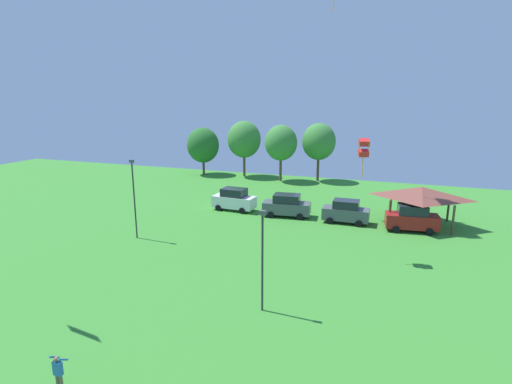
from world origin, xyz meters
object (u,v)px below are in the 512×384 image
Objects in this scene: treeline_tree_0 at (203,145)px; person_standing_mid_field at (58,372)px; parked_car_leftmost at (234,199)px; parked_car_second_from_left at (287,205)px; light_post_0 at (262,255)px; treeline_tree_3 at (319,142)px; parked_car_third_from_left at (346,212)px; treeline_tree_1 at (244,139)px; light_post_1 at (134,195)px; kite_flying_3 at (364,148)px; parked_car_rightmost_in_row at (412,218)px; park_pavilion at (422,192)px; treeline_tree_2 at (281,143)px.

person_standing_mid_field is at bearing -69.79° from treeline_tree_0.
parked_car_second_from_left is at bearing 0.53° from parked_car_leftmost.
treeline_tree_3 reaches higher than light_post_0.
parked_car_third_from_left is 0.53× the size of treeline_tree_3.
treeline_tree_1 is at bearing 5.96° from treeline_tree_0.
parked_car_second_from_left is 18.95m from treeline_tree_3.
light_post_0 reaches higher than parked_car_leftmost.
parked_car_second_from_left is 0.59× the size of treeline_tree_1.
light_post_1 is (-10.12, -10.36, 2.61)m from parked_car_second_from_left.
parked_car_second_from_left reaches higher than parked_car_third_from_left.
parked_car_second_from_left is (-7.72, 8.23, -6.97)m from kite_flying_3.
person_standing_mid_field is 0.36× the size of parked_car_rightmost_in_row.
park_pavilion is 25.38m from light_post_1.
treeline_tree_2 is (-17.79, 14.92, 2.29)m from park_pavilion.
parked_car_rightmost_in_row is 0.70× the size of light_post_1.
parked_car_leftmost is 20.56m from light_post_0.
parked_car_leftmost is 11.57m from parked_car_third_from_left.
parked_car_rightmost_in_row reaches higher than parked_car_leftmost.
kite_flying_3 is at bearing -124.04° from parked_car_rightmost_in_row.
parked_car_rightmost_in_row is 34.76m from treeline_tree_0.
treeline_tree_2 reaches higher than treeline_tree_0.
parked_car_third_from_left is (7.70, 26.42, 0.18)m from person_standing_mid_field.
treeline_tree_0 is at bearing 152.62° from park_pavilion.
parked_car_second_from_left is at bearing 97.51° from person_standing_mid_field.
parked_car_leftmost is 0.58× the size of treeline_tree_2.
treeline_tree_3 is at bearing 71.70° from light_post_1.
parked_car_leftmost is at bearing -71.71° from treeline_tree_1.
kite_flying_3 is 0.64× the size of parked_car_third_from_left.
person_standing_mid_field is 0.24× the size of park_pavilion.
parked_car_rightmost_in_row is 0.69× the size of park_pavilion.
light_post_0 reaches higher than person_standing_mid_field.
light_post_0 is at bearing -59.00° from parked_car_leftmost.
light_post_0 is at bearing -122.15° from parked_car_rightmost_in_row.
kite_flying_3 is 0.38× the size of treeline_tree_0.
parked_car_rightmost_in_row is at bearing -38.67° from treeline_tree_1.
parked_car_third_from_left reaches higher than person_standing_mid_field.
light_post_1 is (-17.84, -2.13, -4.36)m from kite_flying_3.
parked_car_third_from_left is at bearing 85.39° from person_standing_mid_field.
parked_car_third_from_left is 19.08m from light_post_1.
park_pavilion is at bearing 65.28° from kite_flying_3.
park_pavilion is at bearing -52.58° from treeline_tree_3.
treeline_tree_2 is (6.08, -1.45, -0.13)m from treeline_tree_1.
light_post_0 reaches higher than parked_car_rightmost_in_row.
treeline_tree_0 is (-30.32, 15.70, 1.40)m from park_pavilion.
parked_car_leftmost is 0.98× the size of parked_car_rightmost_in_row.
treeline_tree_0 is 0.87× the size of treeline_tree_1.
light_post_0 is (9.39, -18.17, 2.11)m from parked_car_leftmost.
person_standing_mid_field is at bearing -77.72° from treeline_tree_1.
park_pavilion is 23.33m from treeline_tree_2.
light_post_1 is at bearing -151.86° from park_pavilion.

